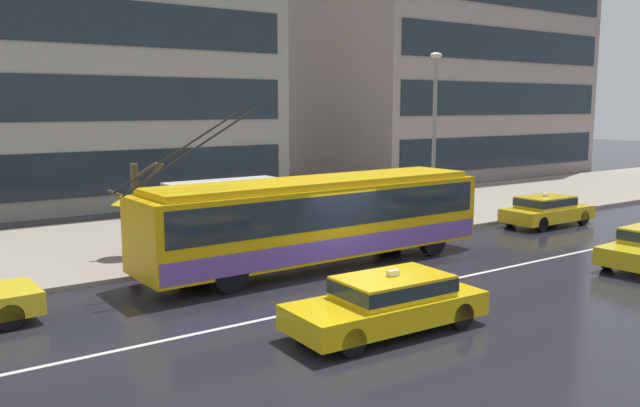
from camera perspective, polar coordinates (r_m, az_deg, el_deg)
ground_plane at (r=19.26m, az=4.29°, el=-6.77°), size 160.00×160.00×0.00m
sidewalk_slab at (r=26.70m, az=-8.11°, el=-2.37°), size 80.00×10.00×0.14m
lane_centre_line at (r=18.38m, az=6.67°, el=-7.55°), size 72.00×0.14×0.01m
trolleybus at (r=20.81m, az=-0.10°, el=-1.24°), size 12.36×2.76×5.05m
taxi_oncoming_near at (r=15.06m, az=5.99°, el=-8.39°), size 4.73×1.99×1.39m
taxi_ahead_of_bus at (r=29.50m, az=19.07°, el=-0.47°), size 4.23×1.81×1.39m
bus_shelter at (r=22.46m, az=-8.36°, el=0.44°), size 4.00×1.61×2.42m
pedestrian_at_shelter at (r=22.32m, az=-16.30°, el=-0.29°), size 1.19×1.19×2.03m
pedestrian_approaching_curb at (r=22.74m, az=-6.90°, el=0.11°), size 1.27×1.27×2.00m
pedestrian_walking_past at (r=23.80m, az=-6.52°, el=0.57°), size 1.34×1.34×2.02m
pedestrian_waiting_by_pole at (r=25.36m, az=6.42°, el=0.85°), size 0.95×0.95×2.02m
street_lamp at (r=27.22m, az=9.90°, el=6.71°), size 0.60×0.32×7.03m
street_tree_bare at (r=22.55m, az=-15.67°, el=-0.06°), size 1.76×0.94×3.13m
office_tower_corner_right at (r=50.82m, az=11.06°, el=14.99°), size 20.83×11.76×21.85m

